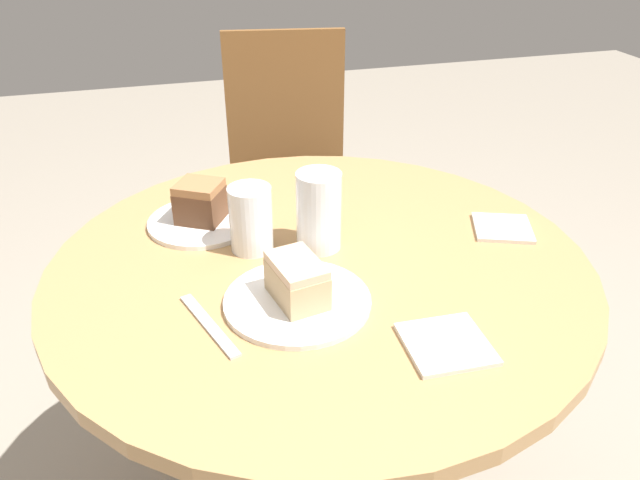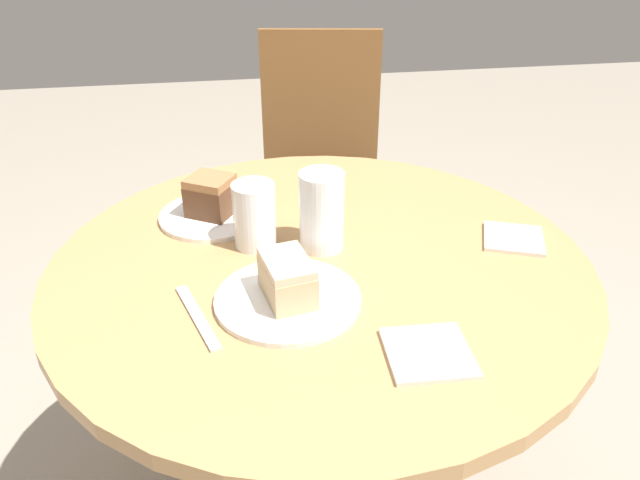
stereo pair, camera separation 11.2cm
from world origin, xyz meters
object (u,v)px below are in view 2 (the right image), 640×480
(cake_slice_near, at_px, (287,278))
(cake_slice_far, at_px, (211,196))
(plate_far, at_px, (213,215))
(plate_near, at_px, (288,299))
(chair, at_px, (320,188))
(glass_lemonade, at_px, (322,215))
(glass_water, at_px, (255,218))

(cake_slice_near, xyz_separation_m, cake_slice_far, (-0.12, 0.32, 0.00))
(cake_slice_near, bearing_deg, plate_far, 110.38)
(plate_near, relative_size, cake_slice_far, 2.14)
(chair, xyz_separation_m, cake_slice_far, (-0.33, -0.66, 0.32))
(plate_far, bearing_deg, plate_near, -69.62)
(plate_near, distance_m, glass_lemonade, 0.20)
(plate_far, bearing_deg, cake_slice_near, -69.62)
(plate_far, relative_size, cake_slice_near, 1.81)
(plate_near, relative_size, glass_water, 1.93)
(chair, relative_size, glass_water, 7.79)
(glass_lemonade, distance_m, glass_water, 0.13)
(glass_lemonade, relative_size, glass_water, 1.20)
(chair, xyz_separation_m, cake_slice_near, (-0.21, -0.98, 0.31))
(cake_slice_near, bearing_deg, plate_near, -135.00)
(plate_near, bearing_deg, glass_water, 101.11)
(cake_slice_far, distance_m, glass_lemonade, 0.25)
(chair, height_order, cake_slice_far, chair)
(chair, bearing_deg, glass_lemonade, -89.35)
(chair, bearing_deg, plate_near, -92.58)
(plate_near, xyz_separation_m, cake_slice_near, (0.00, 0.00, 0.04))
(chair, relative_size, glass_lemonade, 6.51)
(glass_lemonade, xyz_separation_m, glass_water, (-0.12, 0.03, -0.01))
(glass_water, bearing_deg, cake_slice_far, 122.97)
(cake_slice_near, height_order, glass_water, glass_water)
(cake_slice_far, height_order, glass_lemonade, glass_lemonade)
(cake_slice_near, xyz_separation_m, glass_water, (-0.04, 0.20, 0.01))
(cake_slice_far, xyz_separation_m, glass_lemonade, (0.20, -0.15, 0.02))
(plate_far, xyz_separation_m, glass_lemonade, (0.20, -0.15, 0.06))
(chair, height_order, cake_slice_near, chair)
(plate_near, bearing_deg, cake_slice_near, 45.00)
(plate_far, bearing_deg, cake_slice_far, 161.57)
(plate_far, relative_size, glass_lemonade, 1.44)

